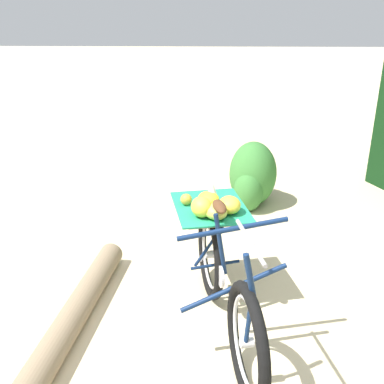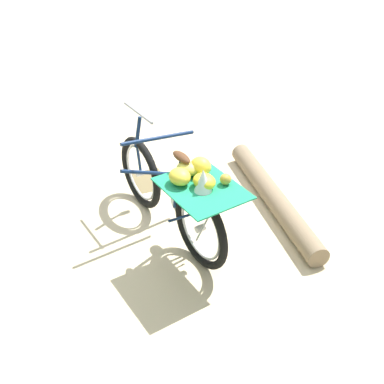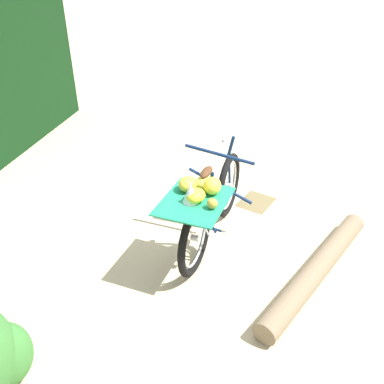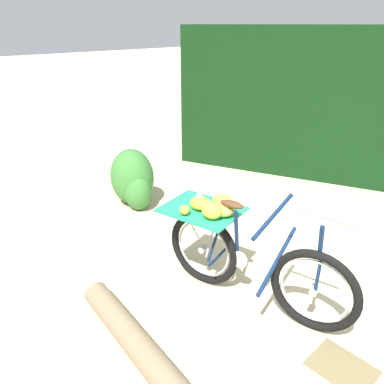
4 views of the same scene
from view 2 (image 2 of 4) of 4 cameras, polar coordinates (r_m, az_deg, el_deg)
ground_plane at (r=4.82m, az=-2.99°, el=-2.34°), size 60.00×60.00×0.00m
bicycle at (r=4.22m, az=-2.10°, el=-0.10°), size 1.80×0.84×1.03m
fallen_log at (r=4.92m, az=9.59°, el=-0.60°), size 1.93×0.40×0.20m
leaf_litter_patch at (r=5.31m, az=-5.12°, el=1.38°), size 0.44×0.36×0.01m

